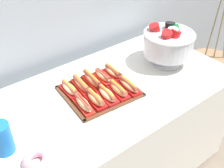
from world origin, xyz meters
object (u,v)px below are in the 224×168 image
at_px(buffet_table, 110,133).
at_px(hot_dog_1, 96,99).
at_px(hot_dog_6, 81,84).
at_px(hot_dog_8, 103,76).
at_px(hot_dog_4, 129,86).
at_px(cup_stack, 2,138).
at_px(hot_dog_0, 84,104).
at_px(donut, 37,160).
at_px(hot_dog_3, 118,90).
at_px(serving_tray, 100,91).
at_px(hot_dog_2, 107,95).
at_px(hot_dog_9, 113,72).
at_px(hot_dog_5, 70,89).
at_px(hot_dog_7, 92,80).
at_px(floor_vase, 206,81).

relative_size(buffet_table, hot_dog_1, 9.89).
distance_m(hot_dog_6, hot_dog_8, 0.15).
relative_size(hot_dog_4, cup_stack, 1.10).
xyz_separation_m(hot_dog_0, donut, (-0.36, -0.17, -0.02)).
bearing_deg(hot_dog_3, hot_dog_0, 175.50).
height_order(buffet_table, serving_tray, serving_tray).
bearing_deg(buffet_table, donut, -158.63).
bearing_deg(donut, hot_dog_0, 25.67).
bearing_deg(hot_dog_1, hot_dog_0, 175.50).
relative_size(hot_dog_2, hot_dog_3, 1.02).
height_order(hot_dog_6, hot_dog_9, hot_dog_9).
distance_m(buffet_table, hot_dog_4, 0.42).
bearing_deg(hot_dog_4, buffet_table, 139.09).
height_order(hot_dog_5, hot_dog_6, hot_dog_6).
relative_size(hot_dog_0, hot_dog_1, 1.07).
distance_m(hot_dog_7, hot_dog_8, 0.08).
bearing_deg(hot_dog_0, buffet_table, 13.55).
bearing_deg(donut, hot_dog_3, 14.86).
bearing_deg(buffet_table, hot_dog_8, 75.64).
distance_m(hot_dog_3, hot_dog_9, 0.18).
height_order(serving_tray, hot_dog_6, hot_dog_6).
height_order(floor_vase, hot_dog_6, floor_vase).
distance_m(hot_dog_8, cup_stack, 0.70).
xyz_separation_m(floor_vase, hot_dog_4, (-1.14, -0.18, 0.58)).
relative_size(hot_dog_6, donut, 1.48).
height_order(hot_dog_1, cup_stack, cup_stack).
xyz_separation_m(floor_vase, hot_dog_5, (-1.43, 0.01, 0.57)).
xyz_separation_m(hot_dog_7, hot_dog_8, (0.07, -0.01, -0.00)).
bearing_deg(hot_dog_2, hot_dog_9, 43.23).
height_order(hot_dog_9, donut, hot_dog_9).
height_order(floor_vase, cup_stack, floor_vase).
height_order(hot_dog_3, hot_dog_8, hot_dog_3).
relative_size(buffet_table, hot_dog_8, 10.12).
bearing_deg(hot_dog_7, floor_vase, 0.04).
bearing_deg(cup_stack, hot_dog_7, 15.73).
height_order(serving_tray, hot_dog_1, hot_dog_1).
distance_m(hot_dog_7, hot_dog_9, 0.15).
height_order(buffet_table, hot_dog_7, hot_dog_7).
bearing_deg(hot_dog_2, buffet_table, 44.91).
bearing_deg(buffet_table, floor_vase, 4.77).
relative_size(hot_dog_3, hot_dog_4, 0.93).
relative_size(hot_dog_0, hot_dog_4, 0.96).
height_order(hot_dog_8, cup_stack, cup_stack).
height_order(floor_vase, hot_dog_4, floor_vase).
height_order(buffet_table, hot_dog_5, hot_dog_5).
xyz_separation_m(buffet_table, hot_dog_8, (0.02, 0.10, 0.40)).
bearing_deg(hot_dog_9, serving_tray, -155.69).
bearing_deg(hot_dog_2, hot_dog_6, 109.95).
relative_size(hot_dog_5, cup_stack, 0.98).
bearing_deg(cup_stack, hot_dog_0, 2.20).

